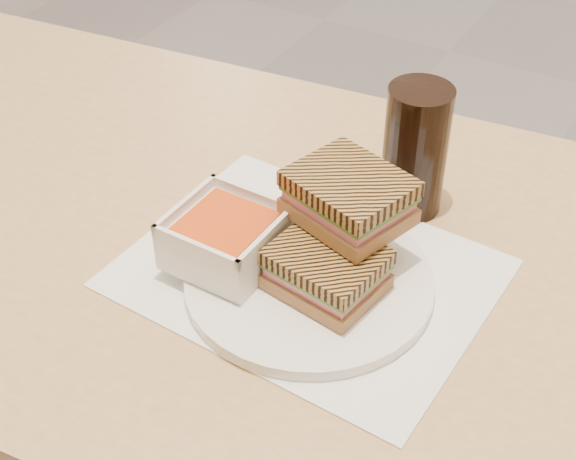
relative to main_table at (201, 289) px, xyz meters
The scene contains 7 objects.
main_table is the anchor object (origin of this frame).
tray_liner 0.20m from the main_table, ahead, with size 0.39×0.31×0.00m.
plate 0.21m from the main_table, 11.48° to the right, with size 0.26×0.26×0.01m.
soup_bowl 0.18m from the main_table, 33.03° to the right, with size 0.11×0.11×0.06m.
panini_lower 0.25m from the main_table, 11.91° to the right, with size 0.12×0.10×0.05m.
panini_upper 0.28m from the main_table, ahead, with size 0.14×0.12×0.05m.
cola_glass 0.32m from the main_table, 35.83° to the left, with size 0.07×0.07×0.16m.
Camera 1 is at (0.33, -2.55, 1.35)m, focal length 51.34 mm.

